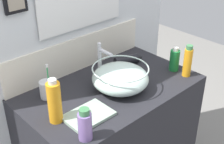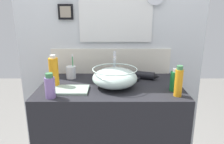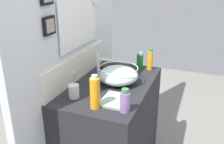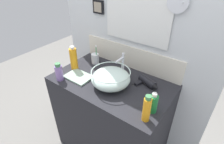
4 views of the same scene
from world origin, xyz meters
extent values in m
cube|color=#232328|center=(0.00, 0.00, 0.46)|extent=(1.04, 0.62, 0.92)
cube|color=silver|center=(0.00, 0.34, 1.25)|extent=(1.59, 0.06, 2.50)
cube|color=silver|center=(0.00, 0.30, 1.03)|extent=(1.02, 0.02, 0.22)
cube|color=white|center=(0.04, 0.30, 1.40)|extent=(0.54, 0.01, 0.34)
cube|color=white|center=(0.04, 0.30, 1.40)|extent=(0.60, 0.01, 0.40)
cube|color=black|center=(-0.36, 0.30, 1.45)|extent=(0.12, 0.02, 0.12)
cube|color=gray|center=(-0.36, 0.29, 1.45)|extent=(0.09, 0.01, 0.09)
ellipsoid|color=silver|center=(0.03, -0.05, 0.99)|extent=(0.32, 0.32, 0.14)
torus|color=silver|center=(0.03, -0.05, 1.06)|extent=(0.32, 0.32, 0.01)
torus|color=#B2B7BC|center=(0.03, -0.05, 0.93)|extent=(0.12, 0.12, 0.01)
cylinder|color=silver|center=(0.03, 0.13, 1.02)|extent=(0.02, 0.02, 0.20)
cylinder|color=silver|center=(0.03, 0.08, 1.11)|extent=(0.02, 0.11, 0.02)
cylinder|color=silver|center=(0.03, 0.13, 1.14)|extent=(0.02, 0.02, 0.03)
cylinder|color=black|center=(0.27, 0.14, 0.96)|extent=(0.17, 0.11, 0.06)
cone|color=black|center=(0.37, 0.11, 0.96)|extent=(0.06, 0.06, 0.05)
cube|color=black|center=(0.22, 0.11, 0.94)|extent=(0.06, 0.09, 0.02)
cylinder|color=silver|center=(-0.32, 0.17, 0.97)|extent=(0.08, 0.08, 0.10)
cylinder|color=green|center=(-0.31, 0.17, 1.02)|extent=(0.01, 0.01, 0.18)
cube|color=white|center=(-0.31, 0.17, 1.11)|extent=(0.01, 0.01, 0.02)
cylinder|color=#197233|center=(0.44, -0.12, 0.99)|extent=(0.06, 0.06, 0.13)
cylinder|color=silver|center=(0.44, -0.12, 1.07)|extent=(0.03, 0.03, 0.02)
cylinder|color=orange|center=(-0.40, -0.04, 1.03)|extent=(0.07, 0.07, 0.21)
cylinder|color=silver|center=(-0.40, -0.04, 1.15)|extent=(0.04, 0.04, 0.02)
cylinder|color=#8C6BB2|center=(-0.38, -0.24, 0.99)|extent=(0.07, 0.07, 0.13)
cylinder|color=#3F7F4C|center=(-0.38, -0.24, 1.07)|extent=(0.05, 0.05, 0.03)
cylinder|color=orange|center=(0.44, -0.21, 1.01)|extent=(0.05, 0.05, 0.18)
cylinder|color=#3F7F4C|center=(0.44, -0.21, 1.12)|extent=(0.04, 0.04, 0.03)
cube|color=#99B29E|center=(-0.27, -0.13, 0.93)|extent=(0.24, 0.17, 0.02)
camera|label=1|loc=(-1.04, -1.13, 1.89)|focal=50.00mm
camera|label=2|loc=(0.01, -1.53, 1.47)|focal=35.00mm
camera|label=3|loc=(-1.73, -0.68, 1.76)|focal=40.00mm
camera|label=4|loc=(0.73, -0.99, 1.82)|focal=28.00mm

